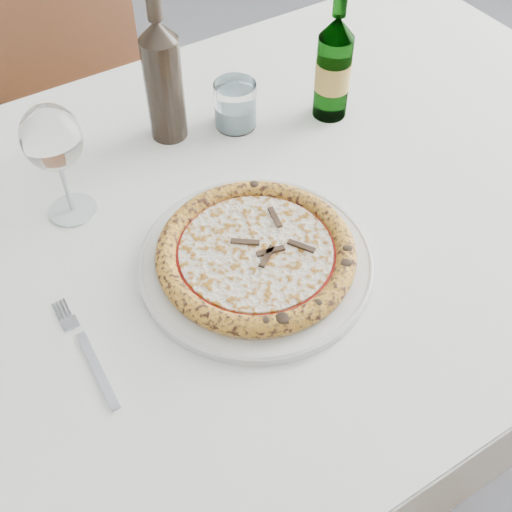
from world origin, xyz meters
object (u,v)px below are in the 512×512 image
(wine_glass, at_px, (52,141))
(beer_bottle, at_px, (334,68))
(pizza, at_px, (256,253))
(dining_table, at_px, (221,258))
(wine_bottle, at_px, (163,79))
(chair_far, at_px, (90,90))
(plate, at_px, (256,261))
(tumbler, at_px, (235,108))

(wine_glass, height_order, beer_bottle, beer_bottle)
(pizza, bearing_deg, dining_table, 90.00)
(wine_bottle, bearing_deg, chair_far, 85.36)
(plate, xyz_separation_m, tumbler, (0.15, 0.29, 0.03))
(dining_table, bearing_deg, plate, -90.00)
(dining_table, distance_m, wine_glass, 0.31)
(tumbler, bearing_deg, dining_table, -129.32)
(tumbler, distance_m, wine_bottle, 0.14)
(dining_table, xyz_separation_m, plate, (0.00, -0.10, 0.09))
(chair_far, xyz_separation_m, beer_bottle, (0.22, -0.63, 0.32))
(dining_table, distance_m, chair_far, 0.77)
(tumbler, relative_size, beer_bottle, 0.35)
(pizza, distance_m, wine_bottle, 0.34)
(plate, bearing_deg, chair_far, 84.13)
(chair_far, height_order, pizza, chair_far)
(chair_far, relative_size, tumbler, 11.50)
(dining_table, distance_m, tumbler, 0.27)
(pizza, bearing_deg, wine_glass, 124.39)
(tumbler, height_order, wine_bottle, wine_bottle)
(plate, relative_size, wine_glass, 1.76)
(wine_glass, relative_size, beer_bottle, 0.82)
(wine_glass, bearing_deg, plate, -55.60)
(plate, relative_size, wine_bottle, 1.31)
(tumbler, bearing_deg, wine_glass, -173.00)
(plate, height_order, wine_bottle, wine_bottle)
(chair_far, height_order, wine_glass, wine_glass)
(tumbler, xyz_separation_m, wine_bottle, (-0.11, 0.04, 0.07))
(wine_glass, relative_size, tumbler, 2.34)
(dining_table, relative_size, chair_far, 1.74)
(plate, bearing_deg, tumbler, 61.93)
(chair_far, bearing_deg, tumbler, -83.38)
(chair_far, distance_m, plate, 0.89)
(chair_far, bearing_deg, wine_glass, -113.03)
(chair_far, xyz_separation_m, wine_bottle, (-0.04, -0.52, 0.33))
(dining_table, height_order, pizza, pizza)
(beer_bottle, xyz_separation_m, wine_bottle, (-0.26, 0.11, 0.02))
(wine_glass, bearing_deg, tumbler, 7.00)
(wine_glass, bearing_deg, dining_table, -41.01)
(wine_glass, distance_m, tumbler, 0.34)
(wine_glass, relative_size, wine_bottle, 0.74)
(dining_table, bearing_deg, tumbler, 50.68)
(dining_table, height_order, plate, plate)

